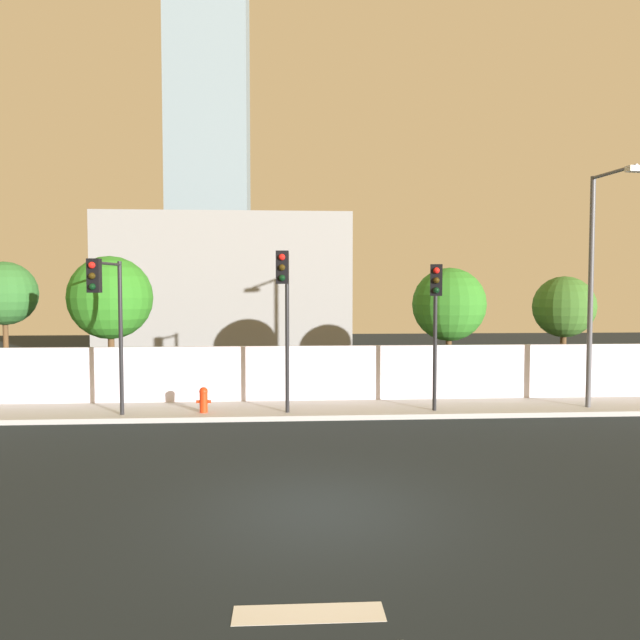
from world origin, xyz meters
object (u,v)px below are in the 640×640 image
object	(u,v)px
traffic_light_center	(285,297)
roadside_tree_midright	(449,305)
traffic_light_right	(436,305)
roadside_tree_rightmost	(564,307)
street_lamp_curbside	(597,272)
fire_hydrant	(204,399)
roadside_tree_midleft	(110,298)
traffic_light_left	(107,303)
roadside_tree_leftmost	(4,294)

from	to	relation	value
traffic_light_center	roadside_tree_midright	bearing A→B (deg)	32.04
traffic_light_right	roadside_tree_rightmost	xyz separation A→B (m)	(5.51, 3.37, -0.18)
roadside_tree_midright	traffic_light_center	bearing A→B (deg)	-147.96
street_lamp_curbside	fire_hydrant	bearing A→B (deg)	178.89
street_lamp_curbside	fire_hydrant	world-z (taller)	street_lamp_curbside
traffic_light_center	fire_hydrant	bearing A→B (deg)	159.55
fire_hydrant	roadside_tree_midleft	distance (m)	5.29
traffic_light_left	roadside_tree_leftmost	world-z (taller)	roadside_tree_leftmost
roadside_tree_midright	traffic_light_left	bearing A→B (deg)	-160.75
roadside_tree_leftmost	roadside_tree_midleft	distance (m)	3.46
traffic_light_left	roadside_tree_rightmost	bearing A→B (deg)	14.12
traffic_light_center	roadside_tree_midleft	size ratio (longest dim) A/B	0.96
fire_hydrant	roadside_tree_leftmost	distance (m)	8.04
traffic_light_left	fire_hydrant	size ratio (longest dim) A/B	5.91
street_lamp_curbside	roadside_tree_midright	xyz separation A→B (m)	(-3.72, 2.94, -1.09)
roadside_tree_midleft	roadside_tree_leftmost	bearing A→B (deg)	180.00
street_lamp_curbside	roadside_tree_leftmost	distance (m)	19.05
traffic_light_left	roadside_tree_leftmost	distance (m)	5.78
roadside_tree_leftmost	traffic_light_left	bearing A→B (deg)	-40.25
roadside_tree_leftmost	roadside_tree_midleft	xyz separation A→B (m)	(3.46, 0.00, -0.14)
traffic_light_center	roadside_tree_leftmost	bearing A→B (deg)	158.81
street_lamp_curbside	traffic_light_left	bearing A→B (deg)	-176.86
traffic_light_right	street_lamp_curbside	size ratio (longest dim) A/B	0.62
fire_hydrant	roadside_tree_leftmost	world-z (taller)	roadside_tree_leftmost
traffic_light_left	street_lamp_curbside	distance (m)	14.45
roadside_tree_rightmost	traffic_light_left	bearing A→B (deg)	-165.88
fire_hydrant	roadside_tree_midright	world-z (taller)	roadside_tree_midright
roadside_tree_midleft	roadside_tree_rightmost	size ratio (longest dim) A/B	1.15
traffic_light_left	roadside_tree_midright	size ratio (longest dim) A/B	0.98
traffic_light_left	street_lamp_curbside	bearing A→B (deg)	3.14
traffic_light_center	fire_hydrant	world-z (taller)	traffic_light_center
street_lamp_curbside	roadside_tree_rightmost	xyz separation A→B (m)	(0.43, 2.94, -1.19)
roadside_tree_leftmost	roadside_tree_midleft	world-z (taller)	roadside_tree_midleft
roadside_tree_midleft	traffic_light_left	bearing A→B (deg)	-75.77
traffic_light_left	fire_hydrant	distance (m)	3.95
traffic_light_right	roadside_tree_midright	xyz separation A→B (m)	(1.36, 3.37, -0.08)
fire_hydrant	roadside_tree_midright	size ratio (longest dim) A/B	0.17
roadside_tree_leftmost	traffic_light_center	bearing A→B (deg)	-21.19
traffic_light_left	roadside_tree_leftmost	size ratio (longest dim) A/B	0.94
traffic_light_left	fire_hydrant	world-z (taller)	traffic_light_left
street_lamp_curbside	roadside_tree_rightmost	size ratio (longest dim) A/B	1.66
traffic_light_right	street_lamp_curbside	world-z (taller)	street_lamp_curbside
roadside_tree_midleft	traffic_light_center	bearing A→B (deg)	-31.66
street_lamp_curbside	roadside_tree_midleft	distance (m)	15.65
roadside_tree_midleft	roadside_tree_rightmost	distance (m)	15.78
fire_hydrant	roadside_tree_midleft	size ratio (longest dim) A/B	0.15
traffic_light_left	traffic_light_right	xyz separation A→B (m)	(9.32, 0.36, -0.10)
street_lamp_curbside	roadside_tree_midright	distance (m)	4.86
roadside_tree_leftmost	roadside_tree_midright	xyz separation A→B (m)	(15.09, -0.00, -0.39)
traffic_light_center	roadside_tree_leftmost	size ratio (longest dim) A/B	0.99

